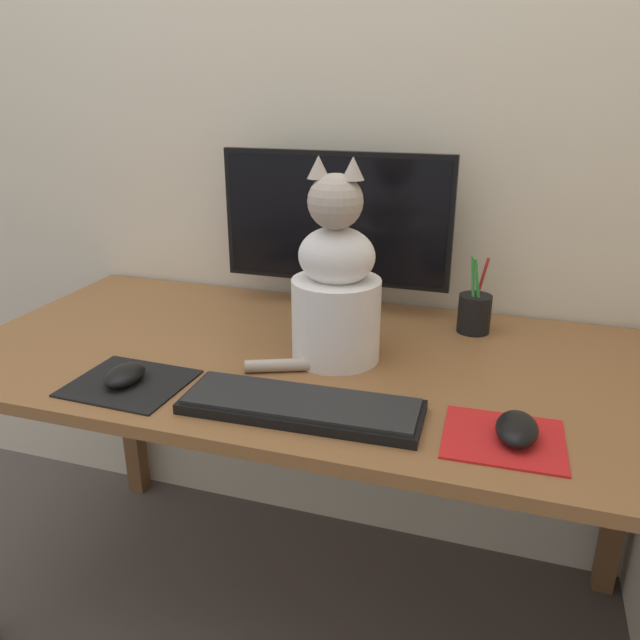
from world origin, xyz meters
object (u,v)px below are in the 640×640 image
object	(u,v)px
cat	(335,288)
keyboard	(301,406)
computer_mouse_right	(517,429)
computer_mouse_left	(125,375)
pen_cup	(474,313)
monitor	(335,227)

from	to	relation	value
cat	keyboard	bearing A→B (deg)	-90.03
keyboard	computer_mouse_right	distance (m)	0.36
computer_mouse_right	cat	xyz separation A→B (m)	(-0.36, 0.22, 0.13)
computer_mouse_left	pen_cup	xyz separation A→B (m)	(0.60, 0.48, 0.03)
computer_mouse_right	cat	bearing A→B (deg)	149.27
cat	pen_cup	xyz separation A→B (m)	(0.26, 0.24, -0.11)
monitor	cat	xyz separation A→B (m)	(0.08, -0.27, -0.06)
computer_mouse_left	cat	xyz separation A→B (m)	(0.34, 0.24, 0.13)
cat	pen_cup	size ratio (longest dim) A/B	2.34
computer_mouse_right	computer_mouse_left	bearing A→B (deg)	-178.36
monitor	pen_cup	distance (m)	0.38
cat	pen_cup	world-z (taller)	cat
monitor	pen_cup	world-z (taller)	monitor
monitor	computer_mouse_right	xyz separation A→B (m)	(0.45, -0.49, -0.19)
keyboard	cat	xyz separation A→B (m)	(-0.01, 0.23, 0.14)
computer_mouse_left	cat	size ratio (longest dim) A/B	0.24
pen_cup	keyboard	bearing A→B (deg)	-117.91
computer_mouse_left	computer_mouse_right	size ratio (longest dim) A/B	0.93
cat	pen_cup	distance (m)	0.37
cat	computer_mouse_right	bearing A→B (deg)	-32.88
monitor	computer_mouse_right	bearing A→B (deg)	-47.70
computer_mouse_right	keyboard	bearing A→B (deg)	-177.29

